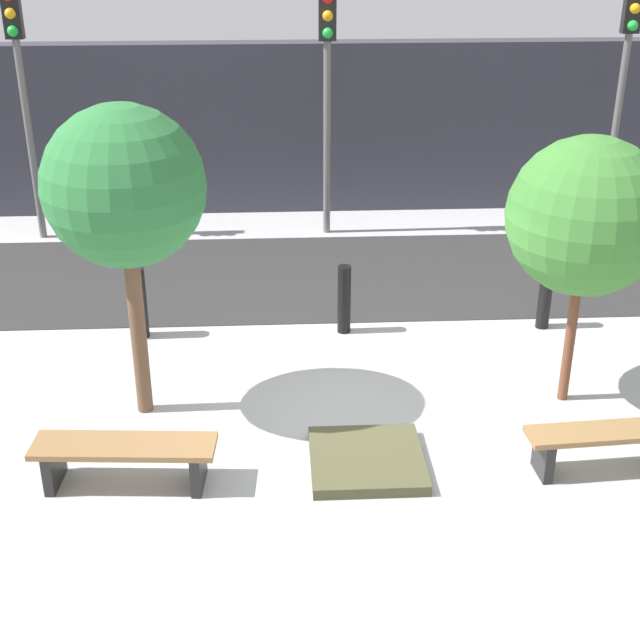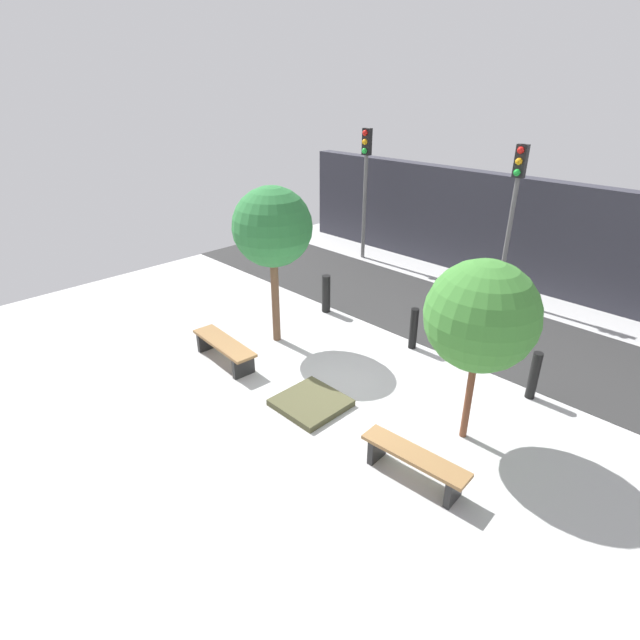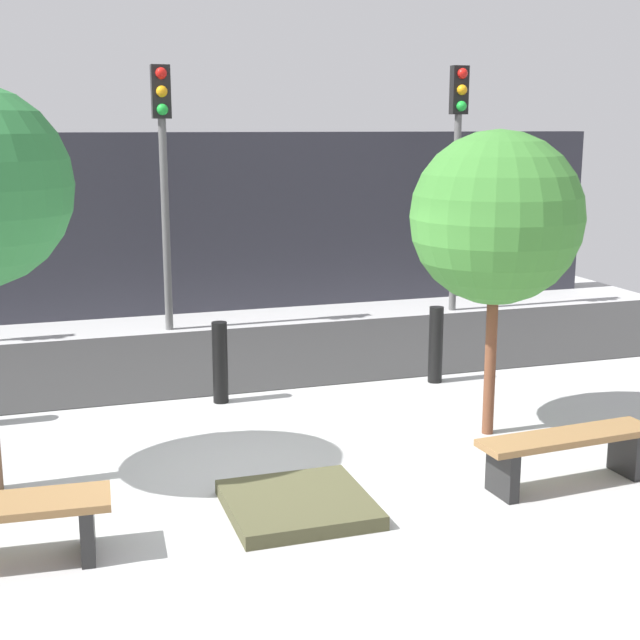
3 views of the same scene
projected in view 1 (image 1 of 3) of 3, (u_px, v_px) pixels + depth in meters
The scene contains 14 objects.
ground_plane at pixel (360, 423), 9.94m from camera, with size 18.00×18.00×0.00m, color #AEAEAE.
road_strip at pixel (334, 275), 13.79m from camera, with size 18.00×3.41×0.01m, color #2D2D2D.
building_facade at pixel (322, 128), 16.19m from camera, with size 16.20×0.50×3.02m, color #33333D.
bench_left at pixel (125, 455), 8.77m from camera, with size 1.83×0.60×0.48m.
bench_right at pixel (608, 441), 9.00m from camera, with size 1.71×0.50×0.48m.
planter_bed at pixel (367, 460), 9.19m from camera, with size 1.16×1.16×0.12m, color #49482E.
tree_behind_left_bench at pixel (124, 188), 9.08m from camera, with size 1.69×1.69×3.49m.
tree_behind_right_bench at pixel (586, 217), 9.48m from camera, with size 1.72×1.72×3.10m.
bollard_far_left at pixel (139, 303), 11.70m from camera, with size 0.22×0.22×0.98m, color black.
bollard_left at pixel (344, 299), 11.83m from camera, with size 0.18×0.18×0.95m, color black.
bollard_center at pixel (545, 295), 11.96m from camera, with size 0.18×0.18×0.96m, color black.
traffic_light_west at pixel (20, 72), 14.16m from camera, with size 0.28×0.27×4.08m.
traffic_light_mid_west at pixel (327, 71), 14.40m from camera, with size 0.28×0.27×4.01m.
traffic_light_mid_east at pixel (625, 66), 14.61m from camera, with size 0.28×0.27×4.09m.
Camera 1 is at (-0.88, -8.44, 5.33)m, focal length 50.00 mm.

